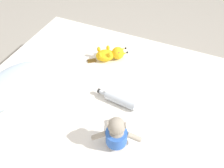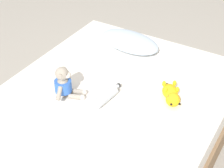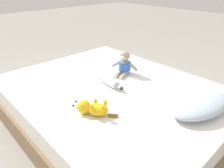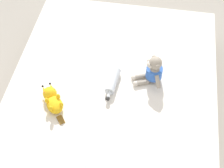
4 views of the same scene
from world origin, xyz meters
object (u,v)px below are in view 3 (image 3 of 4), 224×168
Objects in this scene: plush_monkey at (124,65)px; pillow at (199,104)px; plush_yellow_creature at (92,108)px; bed at (112,107)px; glass_bottle at (110,82)px.

pillow is at bearing 85.12° from plush_monkey.
plush_yellow_creature is at bearing -39.41° from pillow.
glass_bottle is (-0.00, -0.04, 0.25)m from bed.
plush_yellow_creature reaches higher than bed.
bed is at bearing -73.18° from pillow.
glass_bottle is at bearing -148.36° from plush_yellow_creature.
pillow is at bearing 105.72° from glass_bottle.
glass_bottle is (0.21, -0.74, -0.02)m from pillow.
plush_monkey is 0.93× the size of plush_yellow_creature.
pillow is at bearing 140.59° from plush_yellow_creature.
bed is 0.78m from pillow.
bed is at bearing 84.25° from glass_bottle.
plush_monkey is 0.30m from glass_bottle.
bed is 0.25m from glass_bottle.
bed is 0.52m from plush_yellow_creature.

